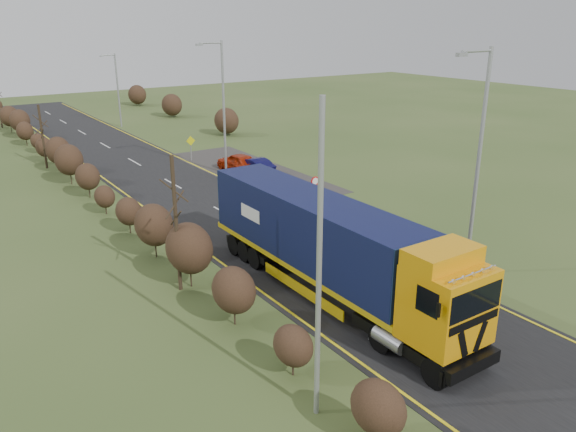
# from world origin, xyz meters

# --- Properties ---
(ground) EXTENTS (160.00, 160.00, 0.00)m
(ground) POSITION_xyz_m (0.00, 0.00, 0.00)
(ground) COLOR #384D21
(ground) RESTS_ON ground
(road) EXTENTS (8.00, 120.00, 0.02)m
(road) POSITION_xyz_m (0.00, 10.00, 0.01)
(road) COLOR black
(road) RESTS_ON ground
(layby) EXTENTS (6.00, 18.00, 0.02)m
(layby) POSITION_xyz_m (6.50, 20.00, 0.01)
(layby) COLOR #332F2D
(layby) RESTS_ON ground
(lane_markings) EXTENTS (7.52, 116.00, 0.01)m
(lane_markings) POSITION_xyz_m (0.00, 9.69, 0.03)
(lane_markings) COLOR yellow
(lane_markings) RESTS_ON road
(hedgerow) EXTENTS (2.24, 102.04, 6.05)m
(hedgerow) POSITION_xyz_m (-6.00, 7.89, 1.62)
(hedgerow) COLOR black
(hedgerow) RESTS_ON ground
(lorry) EXTENTS (2.98, 15.31, 4.27)m
(lorry) POSITION_xyz_m (-1.53, -0.17, 2.42)
(lorry) COLOR black
(lorry) RESTS_ON ground
(car_red_hatchback) EXTENTS (2.09, 4.36, 1.44)m
(car_red_hatchback) POSITION_xyz_m (5.76, 20.52, 0.72)
(car_red_hatchback) COLOR #A62208
(car_red_hatchback) RESTS_ON ground
(car_blue_sedan) EXTENTS (1.67, 4.01, 1.29)m
(car_blue_sedan) POSITION_xyz_m (6.30, 19.00, 0.65)
(car_blue_sedan) COLOR #0A0934
(car_blue_sedan) RESTS_ON ground
(streetlight_near) EXTENTS (2.16, 0.20, 10.22)m
(streetlight_near) POSITION_xyz_m (5.18, -1.94, 5.67)
(streetlight_near) COLOR #929597
(streetlight_near) RESTS_ON ground
(streetlight_mid) EXTENTS (2.09, 0.20, 9.88)m
(streetlight_mid) POSITION_xyz_m (4.47, 20.40, 5.47)
(streetlight_mid) COLOR #929597
(streetlight_mid) RESTS_ON ground
(streetlight_far) EXTENTS (1.69, 0.18, 7.87)m
(streetlight_far) POSITION_xyz_m (4.51, 44.97, 4.31)
(streetlight_far) COLOR #929597
(streetlight_far) RESTS_ON ground
(left_pole) EXTENTS (0.16, 0.16, 9.47)m
(left_pole) POSITION_xyz_m (-6.51, -5.95, 4.73)
(left_pole) COLOR #929597
(left_pole) RESTS_ON ground
(speed_sign) EXTENTS (0.58, 0.10, 2.10)m
(speed_sign) POSITION_xyz_m (5.10, 9.66, 1.45)
(speed_sign) COLOR #929597
(speed_sign) RESTS_ON ground
(warning_board) EXTENTS (0.80, 0.11, 2.11)m
(warning_board) POSITION_xyz_m (4.20, 25.82, 1.30)
(warning_board) COLOR #929597
(warning_board) RESTS_ON ground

